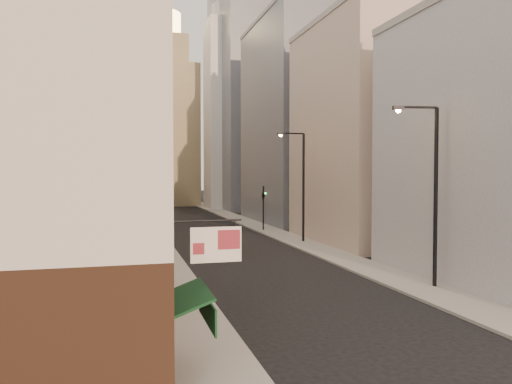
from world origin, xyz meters
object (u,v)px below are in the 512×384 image
object	(u,v)px
white_tower	(228,107)
traffic_light_left	(145,202)
clock_tower	(162,119)
streetlamp_near	(431,185)
traffic_light_right	(263,198)
streetlamp_mid	(301,180)

from	to	relation	value
white_tower	traffic_light_left	world-z (taller)	white_tower
clock_tower	streetlamp_near	bearing A→B (deg)	-84.23
clock_tower	white_tower	bearing A→B (deg)	-51.84
clock_tower	white_tower	size ratio (longest dim) A/B	1.08
traffic_light_left	traffic_light_right	distance (m)	13.41
streetlamp_mid	traffic_light_right	distance (m)	10.18
streetlamp_mid	traffic_light_right	world-z (taller)	streetlamp_mid
white_tower	streetlamp_mid	world-z (taller)	white_tower
white_tower	streetlamp_near	bearing A→B (deg)	-92.49
traffic_light_right	streetlamp_mid	bearing A→B (deg)	85.98
traffic_light_right	clock_tower	bearing A→B (deg)	-90.34
streetlamp_near	white_tower	bearing A→B (deg)	94.84
white_tower	streetlamp_near	distance (m)	67.62
clock_tower	streetlamp_mid	xyz separation A→B (m)	(7.62, -61.20, -11.88)
clock_tower	streetlamp_near	size ratio (longest dim) A/B	4.48
traffic_light_right	streetlamp_near	bearing A→B (deg)	84.33
white_tower	traffic_light_left	size ratio (longest dim) A/B	8.30
white_tower	streetlamp_mid	size ratio (longest dim) A/B	4.12
streetlamp_near	clock_tower	bearing A→B (deg)	103.10
traffic_light_left	streetlamp_near	bearing A→B (deg)	129.99
traffic_light_left	traffic_light_right	size ratio (longest dim) A/B	1.00
streetlamp_mid	traffic_light_right	size ratio (longest dim) A/B	2.02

